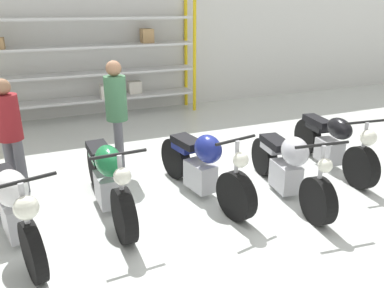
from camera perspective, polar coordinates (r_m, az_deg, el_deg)
ground_plane at (r=4.99m, az=1.79°, el=-9.05°), size 30.00×30.00×0.00m
back_wall at (r=9.13m, az=-11.57°, el=15.97°), size 30.00×0.08×3.60m
shelving_rack at (r=8.74m, az=-14.07°, el=12.23°), size 4.56×0.63×2.57m
motorcycle_white at (r=4.42m, az=-25.61°, el=-8.46°), size 0.77×2.00×1.02m
motorcycle_green at (r=4.75m, az=-12.70°, el=-5.11°), size 0.60×2.04×1.03m
motorcycle_blue at (r=5.01m, az=1.63°, el=-3.39°), size 0.67×2.02×1.02m
motorcycle_silver at (r=5.19m, az=14.44°, el=-3.37°), size 0.68×2.01×1.00m
motorcycle_black at (r=6.24m, az=20.63°, el=0.12°), size 0.63×1.99×0.98m
person_browsing at (r=5.50m, az=-26.07°, el=2.17°), size 0.45×0.45×1.59m
person_near_rack at (r=5.70m, az=-11.44°, el=5.37°), size 0.36×0.36×1.72m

